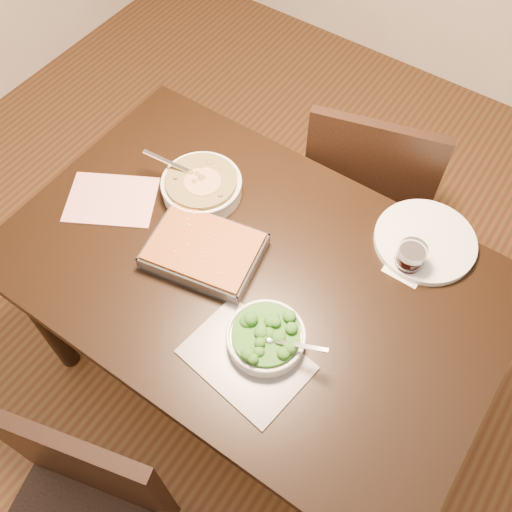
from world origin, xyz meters
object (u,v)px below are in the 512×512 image
broccoli_bowl (266,337)px  baking_dish (204,251)px  table (252,287)px  wine_tumbler (410,257)px  stew_bowl (202,186)px  dinner_plate (425,241)px  chair_far (368,186)px

broccoli_bowl → baking_dish: 0.32m
table → wine_tumbler: (0.35, 0.26, 0.14)m
stew_bowl → broccoli_bowl: size_ratio=1.16×
dinner_plate → table: bearing=-134.9°
stew_bowl → wine_tumbler: 0.65m
broccoli_bowl → chair_far: chair_far is taller
broccoli_bowl → dinner_plate: 0.56m
broccoli_bowl → wine_tumbler: 0.46m
table → dinner_plate: bearing=45.1°
dinner_plate → stew_bowl: bearing=-161.4°
baking_dish → wine_tumbler: size_ratio=3.86×
table → chair_far: chair_far is taller
broccoli_bowl → dinner_plate: (0.20, 0.52, -0.02)m
stew_bowl → wine_tumbler: (0.64, 0.11, 0.02)m
wine_tumbler → table: bearing=-144.0°
stew_bowl → chair_far: 0.67m
baking_dish → wine_tumbler: wine_tumbler is taller
stew_bowl → dinner_plate: 0.68m
baking_dish → dinner_plate: (0.50, 0.40, -0.02)m
broccoli_bowl → wine_tumbler: wine_tumbler is taller
dinner_plate → chair_far: (-0.30, 0.29, -0.25)m
table → baking_dish: baking_dish is taller
baking_dish → chair_far: 0.76m
table → wine_tumbler: bearing=36.0°
stew_bowl → chair_far: chair_far is taller
wine_tumbler → stew_bowl: bearing=-169.9°
table → baking_dish: size_ratio=4.04×
baking_dish → wine_tumbler: 0.57m
chair_far → wine_tumbler: bearing=110.8°
table → chair_far: (0.06, 0.65, -0.14)m
wine_tumbler → chair_far: 0.57m
table → baking_dish: bearing=-164.8°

